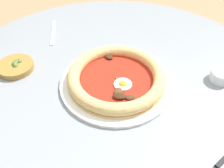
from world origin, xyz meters
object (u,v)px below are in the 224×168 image
Objects in this scene: pizza_on_plate at (117,79)px; olive_pan at (15,66)px; fork_utensil at (53,32)px; dining_table at (114,109)px; ramekin_capers at (221,75)px.

olive_pan is at bearing 67.55° from pizza_on_plate.
dining_table is at bearing -150.26° from fork_utensil.
fork_utensil is (0.31, 0.18, 0.12)m from dining_table.
ramekin_capers reaches higher than fork_utensil.
ramekin_capers is at bearing -95.97° from pizza_on_plate.
olive_pan is at bearing 148.68° from fork_utensil.
fork_utensil is at bearing -31.32° from olive_pan.
olive_pan reaches higher than ramekin_capers.
fork_utensil is (0.34, 0.49, -0.02)m from ramekin_capers.
ramekin_capers is (-0.03, -0.31, -0.00)m from pizza_on_plate.
ramekin_capers is (-0.04, -0.31, 0.13)m from dining_table.
pizza_on_plate reaches higher than fork_utensil.
pizza_on_plate is at bearing -112.45° from olive_pan.
olive_pan is at bearing 67.75° from dining_table.
olive_pan is 0.83× the size of fork_utensil.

